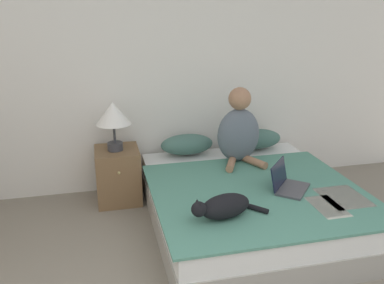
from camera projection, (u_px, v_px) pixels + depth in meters
The scene contains 9 objects.
wall_back at pixel (158, 65), 3.99m from camera, with size 5.81×0.05×2.55m.
bed at pixel (249, 203), 3.52m from camera, with size 1.70×1.91×0.40m.
pillow_near at pixel (187, 144), 4.08m from camera, with size 0.53×0.27×0.20m.
pillow_far at pixel (256, 139), 4.24m from camera, with size 0.53×0.27×0.20m.
person_sitting at pixel (239, 131), 3.83m from camera, with size 0.41×0.40×0.72m.
cat_tabby at pixel (223, 207), 2.84m from camera, with size 0.59×0.27×0.18m.
laptop_open at pixel (288, 184), 3.31m from camera, with size 0.41×0.42×0.22m.
nightstand at pixel (118, 175), 3.95m from camera, with size 0.41×0.46×0.53m.
table_lamp at pixel (113, 116), 3.74m from camera, with size 0.32×0.32×0.47m.
Camera 1 is at (-0.60, -0.71, 1.83)m, focal length 38.00 mm.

